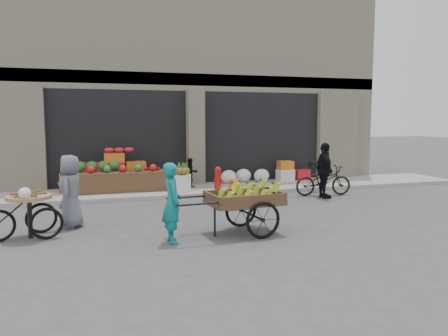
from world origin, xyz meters
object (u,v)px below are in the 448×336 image
object	(u,v)px
banana_cart	(242,197)
vendor_grey	(71,191)
vendor_woman	(172,203)
bicycle	(323,181)
seated_person	(191,173)
fire_hydrant	(218,177)
orange_bucket	(234,184)
pineapple_bin	(182,183)
tricycle_cart	(29,209)
cyclist	(325,171)

from	to	relation	value
banana_cart	vendor_grey	bearing A→B (deg)	149.83
banana_cart	vendor_woman	distance (m)	1.47
bicycle	seated_person	bearing A→B (deg)	68.98
fire_hydrant	orange_bucket	bearing A→B (deg)	-5.71
pineapple_bin	vendor_grey	bearing A→B (deg)	-133.72
fire_hydrant	banana_cart	size ratio (longest dim) A/B	0.28
seated_person	bicycle	distance (m)	4.11
seated_person	banana_cart	xyz separation A→B (m)	(-0.20, -5.36, 0.16)
bicycle	vendor_grey	bearing A→B (deg)	112.01
banana_cart	bicycle	distance (m)	5.13
tricycle_cart	vendor_grey	bearing A→B (deg)	26.97
pineapple_bin	vendor_grey	distance (m)	4.46
orange_bucket	banana_cart	world-z (taller)	banana_cart
vendor_grey	tricycle_cart	bearing A→B (deg)	-32.51
vendor_woman	bicycle	size ratio (longest dim) A/B	0.87
orange_bucket	seated_person	distance (m)	1.42
orange_bucket	fire_hydrant	bearing A→B (deg)	174.29
banana_cart	vendor_woman	size ratio (longest dim) A/B	1.68
vendor_woman	vendor_grey	world-z (taller)	vendor_grey
vendor_woman	vendor_grey	xyz separation A→B (m)	(-1.82, 1.78, 0.02)
pineapple_bin	fire_hydrant	bearing A→B (deg)	-2.60
seated_person	fire_hydrant	bearing A→B (deg)	-52.88
pineapple_bin	bicycle	world-z (taller)	bicycle
fire_hydrant	bicycle	bearing A→B (deg)	-23.99
fire_hydrant	seated_person	bearing A→B (deg)	137.12
orange_bucket	vendor_grey	size ratio (longest dim) A/B	0.21
fire_hydrant	orange_bucket	xyz separation A→B (m)	(0.50, -0.05, -0.23)
pineapple_bin	vendor_woman	distance (m)	5.15
fire_hydrant	cyclist	xyz separation A→B (m)	(2.71, -1.70, 0.30)
cyclist	bicycle	bearing A→B (deg)	-19.27
cyclist	banana_cart	bearing A→B (deg)	137.09
orange_bucket	bicycle	xyz separation A→B (m)	(2.41, -1.25, 0.18)
tricycle_cart	cyclist	size ratio (longest dim) A/B	0.91
vendor_grey	fire_hydrant	bearing A→B (deg)	143.01
seated_person	bicycle	world-z (taller)	seated_person
fire_hydrant	vendor_grey	distance (m)	5.24
vendor_grey	orange_bucket	bearing A→B (deg)	139.52
banana_cart	bicycle	bearing A→B (deg)	37.02
banana_cart	cyclist	xyz separation A→B (m)	(3.61, 3.01, 0.06)
vendor_woman	cyclist	world-z (taller)	cyclist
bicycle	cyclist	size ratio (longest dim) A/B	1.06
vendor_woman	seated_person	bearing A→B (deg)	-20.37
pineapple_bin	banana_cart	bearing A→B (deg)	-87.59
pineapple_bin	orange_bucket	world-z (taller)	pineapple_bin
bicycle	banana_cart	bearing A→B (deg)	139.10
seated_person	bicycle	bearing A→B (deg)	-38.31
seated_person	orange_bucket	bearing A→B (deg)	-40.26
seated_person	cyclist	bearing A→B (deg)	-44.51
vendor_woman	tricycle_cart	bearing A→B (deg)	62.46
bicycle	tricycle_cart	bearing A→B (deg)	115.14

